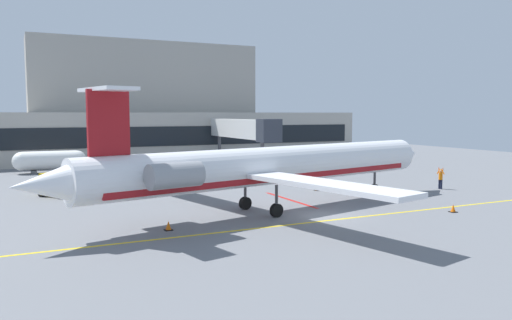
{
  "coord_description": "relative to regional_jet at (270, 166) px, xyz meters",
  "views": [
    {
      "loc": [
        -18.21,
        -27.67,
        6.77
      ],
      "look_at": [
        -0.58,
        8.83,
        3.0
      ],
      "focal_mm": 35.24,
      "sensor_mm": 36.0,
      "label": 1
    }
  ],
  "objects": [
    {
      "name": "pushback_tractor",
      "position": [
        -2.32,
        18.59,
        -2.18
      ],
      "size": [
        3.55,
        2.5,
        2.18
      ],
      "color": "#E5B20C",
      "rests_on": "ground"
    },
    {
      "name": "baggage_tug",
      "position": [
        -12.85,
        13.36,
        -2.3
      ],
      "size": [
        3.1,
        3.34,
        1.89
      ],
      "color": "#E5B20C",
      "rests_on": "ground"
    },
    {
      "name": "regional_jet",
      "position": [
        0.0,
        0.0,
        0.0
      ],
      "size": [
        33.35,
        25.01,
        8.15
      ],
      "color": "white",
      "rests_on": "ground"
    },
    {
      "name": "marshaller",
      "position": [
        18.61,
        2.63,
        -2.17
      ],
      "size": [
        0.34,
        0.83,
        1.94
      ],
      "color": "#191E33",
      "rests_on": "ground"
    },
    {
      "name": "fuel_tank",
      "position": [
        -12.13,
        31.1,
        -1.75
      ],
      "size": [
        7.92,
        2.51,
        2.51
      ],
      "color": "white",
      "rests_on": "ground"
    },
    {
      "name": "terminal_building",
      "position": [
        -1.99,
        43.51,
        2.95
      ],
      "size": [
        77.14,
        11.98,
        17.24
      ],
      "color": "#ADA89E",
      "rests_on": "ground"
    },
    {
      "name": "safety_cone_bravo",
      "position": [
        -7.85,
        -2.35,
        -2.91
      ],
      "size": [
        0.47,
        0.47,
        0.55
      ],
      "color": "orange",
      "rests_on": "ground"
    },
    {
      "name": "safety_cone_alpha",
      "position": [
        11.27,
        -5.64,
        -2.91
      ],
      "size": [
        0.47,
        0.47,
        0.55
      ],
      "color": "orange",
      "rests_on": "ground"
    },
    {
      "name": "ground",
      "position": [
        2.47,
        -2.7,
        -3.21
      ],
      "size": [
        120.0,
        120.0,
        0.11
      ],
      "color": "slate"
    },
    {
      "name": "jet_bridge_west",
      "position": [
        10.47,
        27.66,
        1.6
      ],
      "size": [
        2.4,
        17.83,
        6.14
      ],
      "color": "silver",
      "rests_on": "ground"
    },
    {
      "name": "safety_cone_charlie",
      "position": [
        8.16,
        6.68,
        -2.91
      ],
      "size": [
        0.47,
        0.47,
        0.55
      ],
      "color": "orange",
      "rests_on": "ground"
    },
    {
      "name": "belt_loader",
      "position": [
        4.92,
        24.71,
        -2.16
      ],
      "size": [
        3.31,
        3.87,
        2.22
      ],
      "color": "#1E4CB2",
      "rests_on": "ground"
    }
  ]
}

